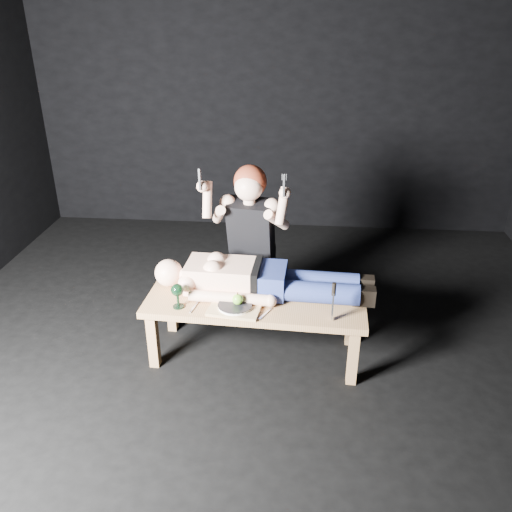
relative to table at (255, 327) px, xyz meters
The scene contains 13 objects.
ground 0.24m from the table, 83.95° to the right, with size 5.00×5.00×0.00m, color black.
back_wall 2.73m from the table, 89.79° to the left, with size 5.00×5.00×0.00m, color black.
table is the anchor object (origin of this frame).
lying_man 0.37m from the table, 64.90° to the left, with size 1.39×0.43×0.25m, color beige, non-canonical shape.
kneeling_woman 0.67m from the table, 96.48° to the left, with size 0.69×0.77×1.29m, color black, non-canonical shape.
serving_tray 0.30m from the table, 129.98° to the right, with size 0.33×0.24×0.02m, color tan.
plate 0.32m from the table, 129.98° to the right, with size 0.22×0.22×0.02m, color white.
apple 0.34m from the table, 127.20° to the right, with size 0.07×0.07×0.07m, color #4E9823.
goblet 0.60m from the table, 163.45° to the right, with size 0.08×0.08×0.17m, color black, non-canonical shape.
fork_flat 0.47m from the table, 160.58° to the right, with size 0.01×0.16×0.01m, color #B2B2B7.
knife_flat 0.30m from the table, 65.94° to the right, with size 0.01×0.16×0.01m, color #B2B2B7.
spoon_flat 0.26m from the table, 96.62° to the right, with size 0.01×0.16×0.01m, color #B2B2B7.
carving_knife 0.65m from the table, 23.16° to the right, with size 0.03×0.04×0.27m, color #B2B2B7, non-canonical shape.
Camera 1 is at (0.26, -2.96, 2.27)m, focal length 36.80 mm.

